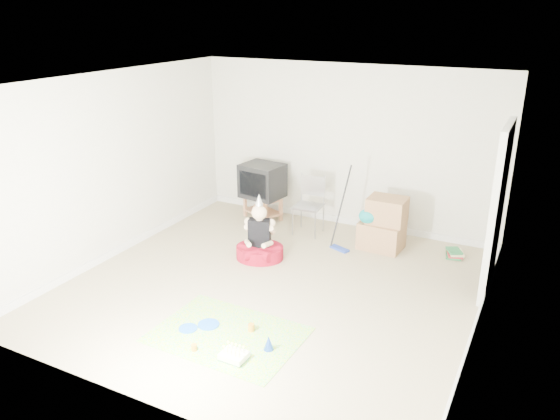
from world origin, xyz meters
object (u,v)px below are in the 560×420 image
at_px(tv_stand, 263,205).
at_px(birthday_cake, 234,356).
at_px(crt_tv, 262,181).
at_px(folding_chair, 308,206).
at_px(cardboard_boxes, 383,224).
at_px(seated_woman, 260,245).

height_order(tv_stand, birthday_cake, tv_stand).
xyz_separation_m(crt_tv, folding_chair, (0.96, -0.25, -0.22)).
relative_size(crt_tv, cardboard_boxes, 0.82).
height_order(tv_stand, cardboard_boxes, cardboard_boxes).
relative_size(tv_stand, cardboard_boxes, 0.92).
bearing_deg(crt_tv, cardboard_boxes, 0.61).
bearing_deg(tv_stand, folding_chair, -14.40).
bearing_deg(crt_tv, tv_stand, -82.30).
distance_m(folding_chair, birthday_cake, 3.50).
height_order(tv_stand, seated_woman, seated_woman).
relative_size(crt_tv, birthday_cake, 2.44).
distance_m(folding_chair, seated_woman, 1.22).
relative_size(tv_stand, crt_tv, 1.11).
distance_m(seated_woman, birthday_cake, 2.42).
distance_m(crt_tv, folding_chair, 1.01).
bearing_deg(tv_stand, crt_tv, 90.00).
bearing_deg(folding_chair, birthday_cake, -78.20).
relative_size(tv_stand, seated_woman, 0.75).
height_order(crt_tv, birthday_cake, crt_tv).
bearing_deg(birthday_cake, folding_chair, 101.80).
distance_m(cardboard_boxes, birthday_cake, 3.43).
bearing_deg(seated_woman, tv_stand, 117.29).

